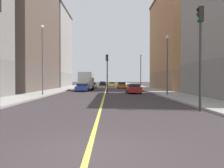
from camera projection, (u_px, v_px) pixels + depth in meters
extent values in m
plane|color=#362E2F|center=(88.00, 151.00, 6.63)|extent=(400.00, 400.00, 0.00)
cube|color=#9E9B93|center=(144.00, 88.00, 55.72)|extent=(3.70, 168.00, 0.15)
cube|color=#9E9B93|center=(69.00, 88.00, 55.52)|extent=(3.70, 168.00, 0.15)
cube|color=#E5D14C|center=(106.00, 88.00, 55.62)|extent=(0.16, 154.00, 0.01)
cube|color=#8F6B4F|center=(186.00, 81.00, 48.40)|extent=(10.53, 21.46, 3.40)
cube|color=#A8754C|center=(186.00, 33.00, 48.25)|extent=(10.53, 21.46, 14.65)
cube|color=brown|center=(16.00, 79.00, 43.04)|extent=(10.53, 22.07, 4.13)
cube|color=brown|center=(15.00, 9.00, 42.84)|extent=(10.53, 22.07, 19.62)
cube|color=gray|center=(47.00, 80.00, 64.28)|extent=(10.53, 17.51, 3.56)
cube|color=#9E9993|center=(46.00, 43.00, 64.11)|extent=(10.53, 17.51, 15.46)
cube|color=#474442|center=(46.00, 11.00, 63.98)|extent=(10.83, 17.81, 0.40)
cylinder|color=#2D2D2D|center=(200.00, 67.00, 15.00)|extent=(0.16, 0.16, 5.31)
cube|color=black|center=(201.00, 14.00, 14.94)|extent=(0.28, 0.32, 0.90)
sphere|color=#320404|center=(198.00, 10.00, 14.94)|extent=(0.20, 0.20, 0.20)
sphere|color=#352204|center=(198.00, 14.00, 14.94)|extent=(0.20, 0.20, 0.20)
sphere|color=green|center=(198.00, 19.00, 14.95)|extent=(0.20, 0.20, 0.20)
cylinder|color=#2D2D2D|center=(107.00, 77.00, 35.53)|extent=(0.16, 0.16, 4.51)
cube|color=black|center=(107.00, 58.00, 35.48)|extent=(0.28, 0.32, 0.90)
sphere|color=#320404|center=(106.00, 56.00, 35.48)|extent=(0.20, 0.20, 0.20)
sphere|color=#352204|center=(106.00, 58.00, 35.48)|extent=(0.20, 0.20, 0.20)
sphere|color=green|center=(106.00, 60.00, 35.49)|extent=(0.20, 0.20, 0.20)
cylinder|color=#4C4C51|center=(167.00, 67.00, 27.87)|extent=(0.14, 0.14, 6.26)
sphere|color=#EAEACC|center=(167.00, 37.00, 27.81)|extent=(0.36, 0.36, 0.36)
cylinder|color=#4C4C51|center=(43.00, 62.00, 28.54)|extent=(0.14, 0.14, 7.56)
sphere|color=#EAEACC|center=(42.00, 27.00, 28.47)|extent=(0.36, 0.36, 0.36)
cylinder|color=#4C4C51|center=(141.00, 72.00, 51.05)|extent=(0.14, 0.14, 6.46)
sphere|color=#EAEACC|center=(141.00, 55.00, 50.99)|extent=(0.36, 0.36, 0.36)
cube|color=orange|center=(122.00, 86.00, 55.18)|extent=(1.85, 3.96, 0.66)
cube|color=black|center=(122.00, 83.00, 55.18)|extent=(1.59, 1.77, 0.47)
cylinder|color=black|center=(118.00, 87.00, 56.37)|extent=(0.24, 0.65, 0.64)
cylinder|color=black|center=(125.00, 87.00, 56.43)|extent=(0.24, 0.65, 0.64)
cylinder|color=black|center=(118.00, 87.00, 53.94)|extent=(0.24, 0.65, 0.64)
cylinder|color=black|center=(126.00, 87.00, 54.00)|extent=(0.24, 0.65, 0.64)
cube|color=#23389E|center=(83.00, 88.00, 40.46)|extent=(1.97, 4.27, 0.63)
cube|color=black|center=(82.00, 85.00, 40.38)|extent=(1.69, 1.89, 0.41)
cylinder|color=black|center=(78.00, 89.00, 41.78)|extent=(0.23, 0.64, 0.64)
cylinder|color=black|center=(89.00, 89.00, 41.77)|extent=(0.23, 0.64, 0.64)
cylinder|color=black|center=(76.00, 90.00, 39.16)|extent=(0.23, 0.64, 0.64)
cylinder|color=black|center=(87.00, 90.00, 39.15)|extent=(0.23, 0.64, 0.64)
cube|color=black|center=(103.00, 84.00, 72.57)|extent=(1.98, 4.07, 0.68)
cube|color=black|center=(103.00, 82.00, 72.48)|extent=(1.66, 1.94, 0.47)
cylinder|color=black|center=(100.00, 85.00, 73.76)|extent=(0.25, 0.65, 0.64)
cylinder|color=black|center=(105.00, 85.00, 73.86)|extent=(0.25, 0.65, 0.64)
cylinder|color=black|center=(100.00, 85.00, 71.29)|extent=(0.25, 0.65, 0.64)
cylinder|color=black|center=(106.00, 85.00, 71.39)|extent=(0.25, 0.65, 0.64)
cube|color=gold|center=(112.00, 85.00, 69.57)|extent=(1.86, 4.31, 0.56)
cube|color=black|center=(112.00, 83.00, 69.74)|extent=(1.59, 2.19, 0.42)
cylinder|color=black|center=(109.00, 85.00, 70.90)|extent=(0.24, 0.65, 0.64)
cylinder|color=black|center=(115.00, 85.00, 70.88)|extent=(0.24, 0.65, 0.64)
cylinder|color=black|center=(109.00, 85.00, 68.26)|extent=(0.24, 0.65, 0.64)
cylinder|color=black|center=(115.00, 85.00, 68.24)|extent=(0.24, 0.65, 0.64)
cube|color=silver|center=(92.00, 86.00, 56.53)|extent=(1.86, 4.39, 0.57)
cube|color=black|center=(92.00, 83.00, 56.61)|extent=(1.57, 1.95, 0.49)
cylinder|color=black|center=(89.00, 86.00, 57.84)|extent=(0.24, 0.65, 0.64)
cylinder|color=black|center=(96.00, 86.00, 57.91)|extent=(0.24, 0.65, 0.64)
cylinder|color=black|center=(89.00, 87.00, 55.15)|extent=(0.24, 0.65, 0.64)
cylinder|color=black|center=(96.00, 87.00, 55.22)|extent=(0.24, 0.65, 0.64)
cube|color=red|center=(133.00, 89.00, 34.51)|extent=(1.86, 4.65, 0.67)
cube|color=black|center=(133.00, 85.00, 34.39)|extent=(1.57, 2.28, 0.41)
cylinder|color=black|center=(127.00, 91.00, 35.90)|extent=(0.24, 0.65, 0.64)
cylinder|color=black|center=(137.00, 91.00, 35.98)|extent=(0.24, 0.65, 0.64)
cylinder|color=black|center=(129.00, 92.00, 33.06)|extent=(0.24, 0.65, 0.64)
cylinder|color=black|center=(141.00, 92.00, 33.13)|extent=(0.24, 0.65, 0.64)
cube|color=navy|center=(88.00, 83.00, 47.01)|extent=(2.25, 2.01, 1.82)
cube|color=#B2B2A8|center=(86.00, 80.00, 43.20)|extent=(2.25, 4.73, 2.69)
cylinder|color=black|center=(82.00, 87.00, 46.65)|extent=(0.30, 0.90, 0.90)
cylinder|color=black|center=(93.00, 87.00, 46.68)|extent=(0.30, 0.90, 0.90)
cylinder|color=black|center=(79.00, 88.00, 42.21)|extent=(0.30, 0.90, 0.90)
cylinder|color=black|center=(92.00, 88.00, 42.24)|extent=(0.30, 0.90, 0.90)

